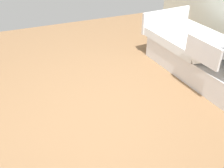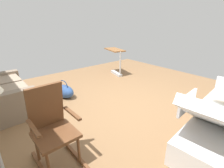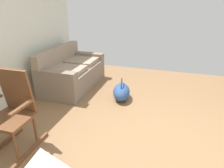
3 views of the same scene
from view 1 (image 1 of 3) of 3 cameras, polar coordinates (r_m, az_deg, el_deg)
The scene contains 2 objects.
ground_plane at distance 3.18m, azimuth -2.18°, elevation -6.22°, with size 6.56×6.56×0.00m, color olive.
hospital_bed at distance 4.02m, azimuth 20.72°, elevation 5.81°, with size 1.14×2.13×1.10m.
Camera 1 is at (0.82, 2.32, 2.02)m, focal length 41.15 mm.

